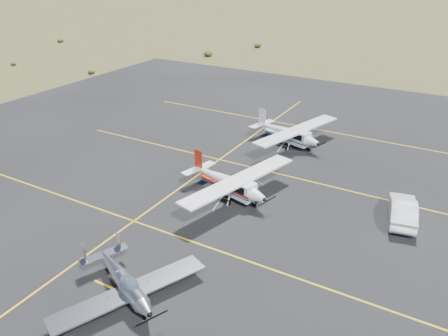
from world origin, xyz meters
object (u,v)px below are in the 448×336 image
Objects in this scene: aircraft_cessna at (229,181)px; sedan at (403,210)px; aircraft_low_wing at (125,282)px; aircraft_plain at (288,132)px.

aircraft_cessna is 11.65m from sedan.
aircraft_cessna is 2.26× the size of sedan.
sedan is at bearing 77.25° from aircraft_low_wing.
aircraft_low_wing reaches higher than sedan.
aircraft_low_wing is 17.91m from sedan.
aircraft_plain reaches higher than aircraft_cessna.
aircraft_plain is 2.26× the size of sedan.
aircraft_low_wing is 1.73× the size of sedan.
aircraft_plain reaches higher than aircraft_low_wing.
aircraft_plain reaches higher than sedan.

